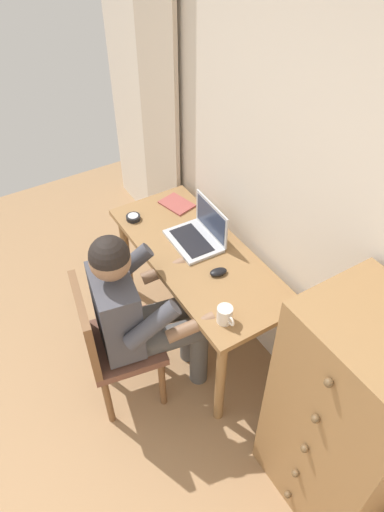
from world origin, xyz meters
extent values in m
cube|color=beige|center=(0.00, 2.20, 1.25)|extent=(4.80, 0.05, 2.50)
cube|color=#BCAD99|center=(-1.47, 2.13, 1.14)|extent=(0.50, 0.03, 2.27)
cube|color=olive|center=(-0.53, 1.85, 0.73)|extent=(1.30, 0.55, 0.03)
cylinder|color=olive|center=(-1.12, 1.63, 0.36)|extent=(0.06, 0.06, 0.71)
cylinder|color=olive|center=(0.07, 1.63, 0.36)|extent=(0.06, 0.06, 0.71)
cylinder|color=olive|center=(-1.12, 2.07, 0.36)|extent=(0.06, 0.06, 0.71)
cylinder|color=olive|center=(0.07, 2.07, 0.36)|extent=(0.06, 0.06, 0.71)
cube|color=olive|center=(0.66, 1.90, 0.64)|extent=(0.59, 0.47, 1.27)
sphere|color=brown|center=(0.66, 1.65, 0.13)|extent=(0.04, 0.04, 0.04)
sphere|color=brown|center=(0.66, 1.65, 0.38)|extent=(0.04, 0.04, 0.04)
sphere|color=brown|center=(0.66, 1.65, 0.64)|extent=(0.04, 0.04, 0.04)
sphere|color=brown|center=(0.66, 1.65, 0.89)|extent=(0.04, 0.04, 0.04)
sphere|color=brown|center=(0.66, 1.65, 1.15)|extent=(0.04, 0.04, 0.04)
cube|color=brown|center=(-0.38, 1.27, 0.45)|extent=(0.49, 0.47, 0.05)
cube|color=brown|center=(-0.41, 1.10, 0.68)|extent=(0.42, 0.12, 0.42)
cylinder|color=brown|center=(-0.18, 1.40, 0.21)|extent=(0.04, 0.04, 0.42)
cylinder|color=brown|center=(-0.51, 1.46, 0.21)|extent=(0.04, 0.04, 0.42)
cylinder|color=brown|center=(-0.24, 1.09, 0.21)|extent=(0.04, 0.04, 0.42)
cylinder|color=brown|center=(-0.57, 1.15, 0.21)|extent=(0.04, 0.04, 0.42)
cylinder|color=#4C4C4C|center=(-0.25, 1.48, 0.49)|extent=(0.21, 0.42, 0.14)
cylinder|color=#4C4C4C|center=(-0.43, 1.51, 0.49)|extent=(0.21, 0.42, 0.14)
cylinder|color=#4C4C4C|center=(-0.22, 1.67, 0.25)|extent=(0.11, 0.11, 0.49)
cylinder|color=#4C4C4C|center=(-0.39, 1.70, 0.25)|extent=(0.11, 0.11, 0.49)
cube|color=#3F3F47|center=(-0.38, 1.27, 0.72)|extent=(0.39, 0.26, 0.46)
cylinder|color=#3F3F47|center=(-0.14, 1.35, 0.81)|extent=(0.14, 0.31, 0.25)
cylinder|color=#3F3F47|center=(-0.57, 1.43, 0.81)|extent=(0.14, 0.31, 0.25)
cylinder|color=#846047|center=(-0.11, 1.55, 0.70)|extent=(0.12, 0.28, 0.11)
cylinder|color=#846047|center=(-0.54, 1.63, 0.70)|extent=(0.12, 0.28, 0.11)
sphere|color=#846047|center=(-0.38, 1.28, 1.08)|extent=(0.20, 0.20, 0.20)
sphere|color=black|center=(-0.38, 1.28, 1.11)|extent=(0.20, 0.20, 0.20)
cube|color=#B7BABF|center=(-0.62, 1.88, 0.76)|extent=(0.35, 0.25, 0.02)
cube|color=black|center=(-0.62, 1.87, 0.77)|extent=(0.29, 0.16, 0.00)
cube|color=#B7BABF|center=(-0.62, 2.00, 0.87)|extent=(0.34, 0.02, 0.22)
cube|color=#2D3851|center=(-0.62, 2.00, 0.87)|extent=(0.31, 0.01, 0.18)
ellipsoid|color=black|center=(-0.32, 1.86, 0.76)|extent=(0.08, 0.11, 0.03)
cylinder|color=black|center=(-1.01, 1.67, 0.76)|extent=(0.09, 0.09, 0.03)
cylinder|color=silver|center=(-1.01, 1.67, 0.78)|extent=(0.06, 0.06, 0.00)
cube|color=#994742|center=(-1.00, 1.98, 0.75)|extent=(0.24, 0.20, 0.01)
cylinder|color=silver|center=(-0.02, 1.70, 0.79)|extent=(0.08, 0.08, 0.09)
torus|color=silver|center=(0.03, 1.70, 0.80)|extent=(0.06, 0.01, 0.06)
camera|label=1|loc=(1.16, 0.78, 2.56)|focal=32.44mm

